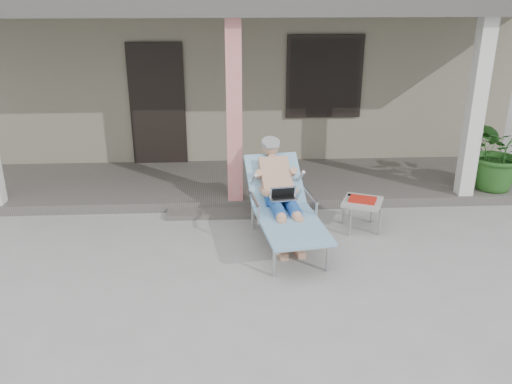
{
  "coord_description": "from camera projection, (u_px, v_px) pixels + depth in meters",
  "views": [
    {
      "loc": [
        -0.11,
        -5.4,
        3.2
      ],
      "look_at": [
        0.22,
        0.6,
        0.85
      ],
      "focal_mm": 38.0,
      "sensor_mm": 36.0,
      "label": 1
    }
  ],
  "objects": [
    {
      "name": "potted_palm",
      "position": [
        499.0,
        150.0,
        8.34
      ],
      "size": [
        1.32,
        1.22,
        1.23
      ],
      "primitive_type": "imported",
      "rotation": [
        0.0,
        0.0,
        0.28
      ],
      "color": "#26591E",
      "rests_on": "porch_deck"
    },
    {
      "name": "porch_overhang",
      "position": [
        232.0,
        11.0,
        7.92
      ],
      "size": [
        10.0,
        2.3,
        2.85
      ],
      "color": "silver",
      "rests_on": "porch_deck"
    },
    {
      "name": "porch_step",
      "position": [
        236.0,
        213.0,
        7.9
      ],
      "size": [
        2.0,
        0.3,
        0.07
      ],
      "primitive_type": "cube",
      "color": "#605B56",
      "rests_on": "ground"
    },
    {
      "name": "house",
      "position": [
        230.0,
        57.0,
        11.63
      ],
      "size": [
        10.4,
        5.4,
        3.3
      ],
      "color": "gray",
      "rests_on": "ground"
    },
    {
      "name": "lounger",
      "position": [
        282.0,
        183.0,
        6.93
      ],
      "size": [
        1.0,
        2.03,
        1.28
      ],
      "rotation": [
        0.0,
        0.0,
        0.14
      ],
      "color": "#B7B7BC",
      "rests_on": "ground"
    },
    {
      "name": "porch_deck",
      "position": [
        234.0,
        183.0,
        8.96
      ],
      "size": [
        10.0,
        2.0,
        0.15
      ],
      "primitive_type": "cube",
      "color": "#605B56",
      "rests_on": "ground"
    },
    {
      "name": "ground",
      "position": [
        239.0,
        280.0,
        6.19
      ],
      "size": [
        60.0,
        60.0,
        0.0
      ],
      "primitive_type": "plane",
      "color": "#9E9E99",
      "rests_on": "ground"
    },
    {
      "name": "side_table",
      "position": [
        362.0,
        203.0,
        7.35
      ],
      "size": [
        0.66,
        0.66,
        0.45
      ],
      "rotation": [
        0.0,
        0.0,
        -0.4
      ],
      "color": "#ACACA7",
      "rests_on": "ground"
    }
  ]
}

